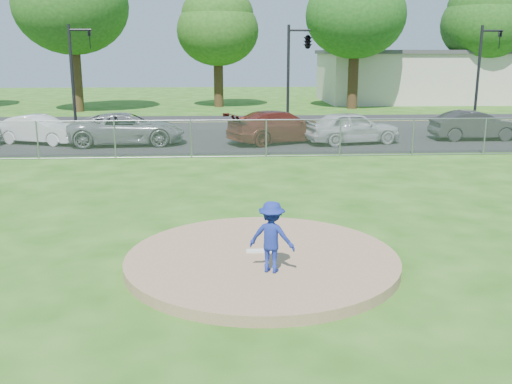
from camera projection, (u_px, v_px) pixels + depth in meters
The scene contains 20 objects.
ground at pixel (243, 167), 21.03m from camera, with size 120.00×120.00×0.00m, color #225312.
pitchers_mound at pixel (262, 260), 11.31m from camera, with size 5.40×5.40×0.20m, color #91704F.
pitching_rubber at pixel (261, 251), 11.47m from camera, with size 0.60×0.15×0.04m, color white.
chain_link_fence at pixel (241, 139), 22.79m from camera, with size 40.00×0.06×1.50m, color gray.
parking_lot at pixel (238, 140), 27.33m from camera, with size 50.00×8.00×0.01m, color black.
street at pixel (235, 122), 34.60m from camera, with size 60.00×7.00×0.01m, color black.
commercial_building at pixel (418, 76), 48.57m from camera, with size 16.40×9.40×4.30m.
tree_center at pixel (218, 20), 42.70m from camera, with size 6.16×6.16×9.84m.
tree_right at pixel (356, 2), 41.05m from camera, with size 7.28×7.28×11.63m.
tree_far_right at pixel (485, 14), 44.73m from camera, with size 6.72×6.72×10.74m.
traffic_signal_left at pixel (76, 66), 31.36m from camera, with size 1.28×0.20×5.60m.
traffic_signal_center at pixel (306, 43), 31.79m from camera, with size 1.42×2.48×5.60m.
traffic_signal_right at pixel (483, 66), 32.67m from camera, with size 1.28×0.20×5.60m.
pitcher at pixel (272, 237), 10.31m from camera, with size 0.85×0.49×1.32m, color navy.
traffic_cone at pixel (80, 138), 25.98m from camera, with size 0.33×0.33×0.63m, color #FF470D.
parked_car_white at pixel (39, 129), 26.23m from camera, with size 1.37×3.93×1.30m, color silver.
parked_car_gray at pixel (127, 129), 25.92m from camera, with size 2.38×5.17×1.44m, color slate.
parked_car_darkred at pixel (280, 127), 26.50m from camera, with size 2.07×5.09×1.48m, color #591E16.
parked_car_pearl at pixel (352, 127), 26.23m from camera, with size 1.75×4.35×1.48m, color #BCBEC1.
parked_car_charcoal at pixel (475, 125), 27.39m from camera, with size 1.46×4.19×1.38m, color #27282A.
Camera 1 is at (-0.75, -10.64, 4.11)m, focal length 40.00 mm.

